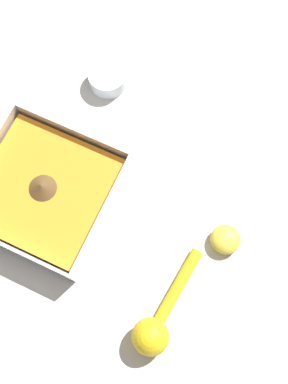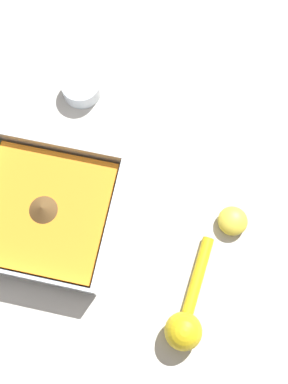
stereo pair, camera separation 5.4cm
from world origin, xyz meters
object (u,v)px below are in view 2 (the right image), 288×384
Objects in this scene: spice_bowl at (81,88)px; lemon_half at (233,221)px; lemon_squeezer at (186,320)px; square_dish at (46,213)px.

spice_bowl is 0.41m from lemon_half.
spice_bowl is at bearing 58.53° from lemon_half.
lemon_squeezer is at bearing -144.24° from spice_bowl.
square_dish is at bearing -179.54° from spice_bowl.
lemon_squeezer is 0.20m from lemon_half.
spice_bowl is at bearing 0.46° from square_dish.
lemon_half is (0.06, -0.34, -0.01)m from square_dish.
lemon_half is at bearing -121.47° from spice_bowl.
square_dish reaches higher than lemon_half.
square_dish is at bearing -109.14° from lemon_squeezer.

